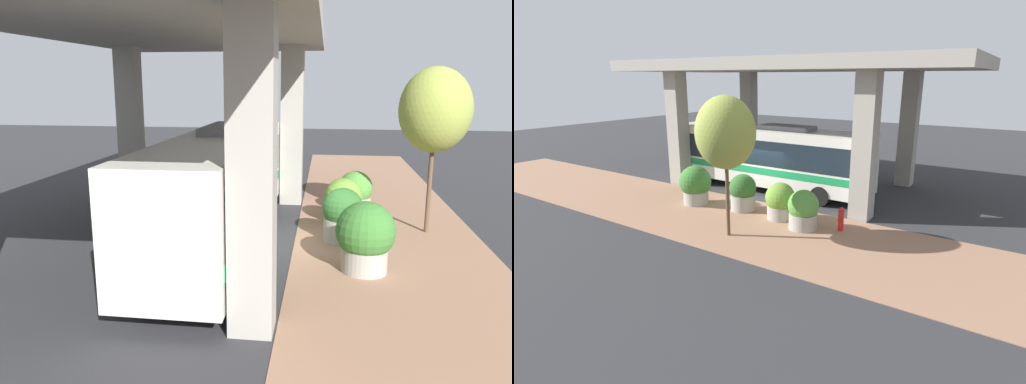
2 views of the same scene
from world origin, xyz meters
The scene contains 10 objects.
ground_plane centered at (0.00, 0.00, 0.00)m, with size 80.00×80.00×0.00m, color #2D2D30.
sidewalk_strip centered at (-3.00, 0.00, 0.01)m, with size 6.00×40.00×0.02m.
overpass centered at (4.00, 0.00, 6.21)m, with size 9.40×19.30×7.08m.
bus centered at (2.26, 0.49, 2.00)m, with size 2.65×11.71×3.69m.
fire_hydrant centered at (-1.46, -5.53, 0.52)m, with size 0.48×0.23×1.03m.
planter_front centered at (-2.02, 2.05, 0.99)m, with size 1.59×1.59×1.96m.
planter_middle centered at (-2.08, -4.09, 0.83)m, with size 1.31×1.31×1.69m.
planter_back centered at (-1.50, -0.51, 0.88)m, with size 1.29×1.29×1.77m.
planter_extra centered at (-1.58, -2.65, 0.82)m, with size 1.35×1.35×1.68m.
street_tree_near centered at (-4.39, -1.95, 4.14)m, with size 2.32×2.32×5.54m.
Camera 1 is at (-0.90, 15.08, 5.05)m, focal length 35.00 mm.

